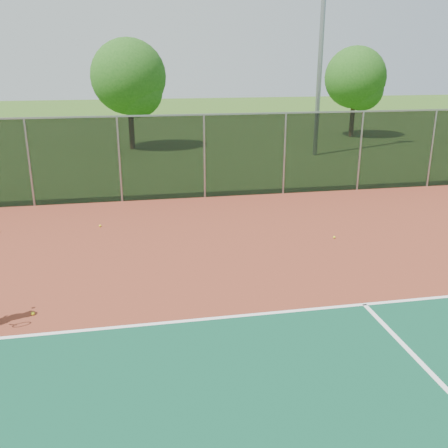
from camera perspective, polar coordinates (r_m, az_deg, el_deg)
The scene contains 9 objects.
ground at distance 7.88m, azimuth 11.79°, elevation -20.43°, with size 120.00×120.00×0.00m, color #2D5317.
court_apron at distance 9.41m, azimuth 7.15°, elevation -13.03°, with size 30.00×20.00×0.02m, color brown.
fence_back at distance 18.11m, azimuth -2.26°, elevation 7.81°, with size 30.00×0.06×3.03m.
practice_ball_0 at distance 14.54m, azimuth 12.49°, elevation -1.48°, with size 0.07×0.07×0.07m, color yellow.
practice_ball_3 at distance 15.62m, azimuth -13.98°, elevation -0.20°, with size 0.07×0.07×0.07m, color yellow.
practice_ball_4 at distance 10.80m, azimuth -21.01°, elevation -9.53°, with size 0.07×0.07×0.07m, color yellow.
floodlight_n at distance 26.94m, azimuth 11.28°, elevation 23.14°, with size 0.90×0.40×12.96m.
tree_back_left at distance 28.63m, azimuth -10.64°, elevation 15.84°, with size 4.08×4.08×5.99m.
tree_back_mid at distance 33.93m, azimuth 14.97°, elevation 15.57°, with size 3.86×3.86×5.67m.
Camera 1 is at (-2.59, -5.61, 4.90)m, focal length 40.00 mm.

